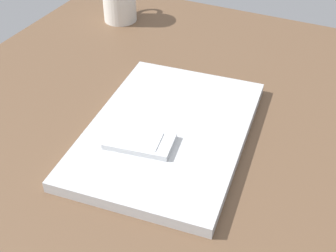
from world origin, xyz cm
name	(u,v)px	position (x,y,z in cm)	size (l,w,h in cm)	color
desk_surface	(109,169)	(0.00, 0.00, 1.50)	(120.00, 80.00, 3.00)	brown
laptop_closed	(168,131)	(9.23, -5.43, 3.90)	(34.63, 23.93, 1.81)	#B7BABC
cell_phone_on_laptop	(140,141)	(3.81, -3.32, 5.29)	(7.20, 10.78, 1.04)	silver
coffee_mug	(120,2)	(43.35, 22.71, 7.34)	(10.71, 7.47, 8.69)	silver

